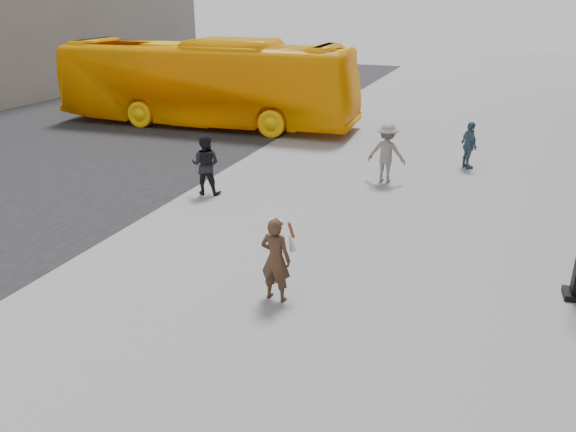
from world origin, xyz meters
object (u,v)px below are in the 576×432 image
at_px(pedestrian_a, 206,164).
at_px(pedestrian_b, 387,153).
at_px(woman, 276,258).
at_px(pedestrian_c, 469,145).
at_px(bus, 206,83).

distance_m(pedestrian_a, pedestrian_b, 5.12).
bearing_deg(pedestrian_b, woman, 88.68).
relative_size(woman, pedestrian_c, 1.06).
bearing_deg(woman, pedestrian_c, -99.11).
bearing_deg(pedestrian_b, pedestrian_a, 34.86).
relative_size(bus, pedestrian_c, 8.42).
bearing_deg(woman, bus, -51.14).
distance_m(pedestrian_a, pedestrian_c, 8.12).
bearing_deg(pedestrian_a, woman, 120.42).
height_order(bus, pedestrian_b, bus).
height_order(bus, pedestrian_c, bus).
bearing_deg(pedestrian_a, pedestrian_b, -157.01).
distance_m(bus, pedestrian_c, 10.88).
bearing_deg(pedestrian_c, bus, 44.70).
bearing_deg(bus, pedestrian_b, -122.96).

